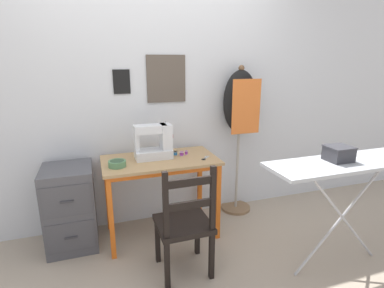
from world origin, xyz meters
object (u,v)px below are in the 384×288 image
at_px(thread_spool_far_edge, 186,153).
at_px(storage_box, 339,153).
at_px(dress_form, 240,108).
at_px(wooden_chair, 185,224).
at_px(fabric_bowl, 117,164).
at_px(filing_cabinet, 70,207).
at_px(thread_spool_mid_table, 182,154).
at_px(ironing_board, 350,167).
at_px(sewing_machine, 155,142).
at_px(scissors, 204,159).
at_px(thread_spool_near_machine, 175,153).

relative_size(thread_spool_far_edge, storage_box, 0.19).
bearing_deg(thread_spool_far_edge, dress_form, 14.18).
xyz_separation_m(wooden_chair, dress_form, (0.84, 0.81, 0.71)).
bearing_deg(fabric_bowl, filing_cabinet, 158.96).
distance_m(thread_spool_mid_table, ironing_board, 1.38).
bearing_deg(ironing_board, thread_spool_far_edge, 135.17).
xyz_separation_m(sewing_machine, storage_box, (1.17, -0.91, 0.05)).
distance_m(sewing_machine, scissors, 0.46).
distance_m(sewing_machine, filing_cabinet, 0.93).
relative_size(thread_spool_near_machine, wooden_chair, 0.05).
bearing_deg(wooden_chair, filing_cabinet, 141.30).
relative_size(fabric_bowl, storage_box, 0.80).
bearing_deg(thread_spool_near_machine, thread_spool_mid_table, -35.67).
bearing_deg(fabric_bowl, wooden_chair, -50.30).
height_order(thread_spool_far_edge, filing_cabinet, thread_spool_far_edge).
height_order(fabric_bowl, filing_cabinet, fabric_bowl).
relative_size(thread_spool_near_machine, thread_spool_far_edge, 1.25).
height_order(thread_spool_mid_table, storage_box, storage_box).
distance_m(thread_spool_far_edge, ironing_board, 1.36).
height_order(fabric_bowl, storage_box, storage_box).
height_order(sewing_machine, thread_spool_near_machine, sewing_machine).
xyz_separation_m(thread_spool_near_machine, storage_box, (0.98, -0.94, 0.18)).
bearing_deg(wooden_chair, thread_spool_near_machine, 79.94).
bearing_deg(ironing_board, fabric_bowl, 153.03).
xyz_separation_m(fabric_bowl, thread_spool_mid_table, (0.59, 0.12, -0.01)).
bearing_deg(dress_form, ironing_board, -73.14).
distance_m(thread_spool_far_edge, filing_cabinet, 1.13).
height_order(thread_spool_mid_table, filing_cabinet, thread_spool_mid_table).
bearing_deg(scissors, wooden_chair, -125.38).
height_order(scissors, dress_form, dress_form).
xyz_separation_m(thread_spool_far_edge, ironing_board, (0.96, -0.96, 0.08)).
height_order(dress_form, storage_box, dress_form).
height_order(fabric_bowl, thread_spool_near_machine, fabric_bowl).
bearing_deg(ironing_board, scissors, 137.39).
relative_size(thread_spool_near_machine, filing_cabinet, 0.06).
xyz_separation_m(thread_spool_near_machine, thread_spool_far_edge, (0.10, -0.01, -0.00)).
xyz_separation_m(sewing_machine, filing_cabinet, (-0.76, 0.03, -0.53)).
bearing_deg(wooden_chair, sewing_machine, 96.40).
distance_m(thread_spool_mid_table, wooden_chair, 0.74).
height_order(thread_spool_near_machine, storage_box, storage_box).
height_order(wooden_chair, ironing_board, wooden_chair).
bearing_deg(ironing_board, sewing_machine, 142.97).
bearing_deg(ironing_board, wooden_chair, 165.45).
xyz_separation_m(dress_form, ironing_board, (0.34, -1.11, -0.29)).
distance_m(filing_cabinet, ironing_board, 2.29).
bearing_deg(filing_cabinet, fabric_bowl, -21.04).
distance_m(ironing_board, storage_box, 0.14).
bearing_deg(thread_spool_mid_table, ironing_board, -42.65).
height_order(thread_spool_mid_table, thread_spool_far_edge, thread_spool_mid_table).
xyz_separation_m(wooden_chair, filing_cabinet, (-0.83, 0.67, -0.05)).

